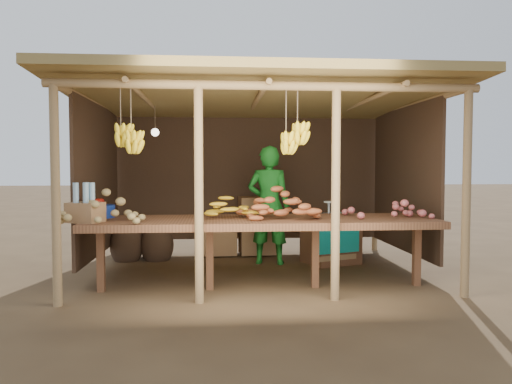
{
  "coord_description": "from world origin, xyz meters",
  "views": [
    {
      "loc": [
        -0.54,
        -6.53,
        1.39
      ],
      "look_at": [
        0.0,
        0.0,
        1.05
      ],
      "focal_mm": 35.0,
      "sensor_mm": 36.0,
      "label": 1
    }
  ],
  "objects": [
    {
      "name": "ground",
      "position": [
        0.0,
        0.0,
        0.0
      ],
      "size": [
        60.0,
        60.0,
        0.0
      ],
      "primitive_type": "plane",
      "color": "brown",
      "rests_on": "ground"
    },
    {
      "name": "burlap_sacks",
      "position": [
        -1.62,
        0.87,
        0.29
      ],
      "size": [
        0.93,
        0.49,
        0.66
      ],
      "color": "#412C1E",
      "rests_on": "ground"
    },
    {
      "name": "tomato_basin",
      "position": [
        -1.9,
        -0.69,
        0.89
      ],
      "size": [
        0.41,
        0.41,
        0.22
      ],
      "rotation": [
        0.0,
        0.0,
        -0.42
      ],
      "color": "navy",
      "rests_on": "counter"
    },
    {
      "name": "sweet_potato_heap",
      "position": [
        0.17,
        -1.0,
        0.98
      ],
      "size": [
        0.95,
        0.65,
        0.35
      ],
      "primitive_type": null,
      "rotation": [
        0.0,
        0.0,
        -0.13
      ],
      "color": "#A7532A",
      "rests_on": "counter"
    },
    {
      "name": "banana_pile",
      "position": [
        -0.37,
        -0.88,
        0.97
      ],
      "size": [
        0.53,
        0.32,
        0.34
      ],
      "primitive_type": null,
      "rotation": [
        0.0,
        0.0,
        0.01
      ],
      "color": "gold",
      "rests_on": "counter"
    },
    {
      "name": "vendor",
      "position": [
        0.22,
        0.48,
        0.84
      ],
      "size": [
        0.69,
        0.54,
        1.68
      ],
      "primitive_type": "imported",
      "rotation": [
        0.0,
        0.0,
        2.89
      ],
      "color": "#1B7D23",
      "rests_on": "ground"
    },
    {
      "name": "onion_heap",
      "position": [
        1.45,
        -0.92,
        0.98
      ],
      "size": [
        0.98,
        0.76,
        0.36
      ],
      "primitive_type": null,
      "rotation": [
        0.0,
        0.0,
        0.31
      ],
      "color": "#C05E5D",
      "rests_on": "counter"
    },
    {
      "name": "tarp_crate",
      "position": [
        1.11,
        0.46,
        0.37
      ],
      "size": [
        0.94,
        0.88,
        0.91
      ],
      "color": "brown",
      "rests_on": "ground"
    },
    {
      "name": "bottle_box",
      "position": [
        -1.9,
        -1.18,
        0.96
      ],
      "size": [
        0.41,
        0.37,
        0.42
      ],
      "color": "olive",
      "rests_on": "counter"
    },
    {
      "name": "potato_heap",
      "position": [
        -1.73,
        -1.21,
        0.98
      ],
      "size": [
        0.98,
        0.71,
        0.36
      ],
      "primitive_type": null,
      "rotation": [
        0.0,
        0.0,
        0.23
      ],
      "color": "#9B8350",
      "rests_on": "counter"
    },
    {
      "name": "carton_stack",
      "position": [
        -0.08,
        1.2,
        0.39
      ],
      "size": [
        1.19,
        0.48,
        0.89
      ],
      "color": "olive",
      "rests_on": "ground"
    },
    {
      "name": "counter",
      "position": [
        0.0,
        -0.95,
        0.74
      ],
      "size": [
        3.9,
        1.05,
        0.8
      ],
      "color": "brown",
      "rests_on": "ground"
    },
    {
      "name": "stall_structure",
      "position": [
        -0.07,
        0.01,
        1.92
      ],
      "size": [
        4.7,
        3.5,
        2.43
      ],
      "color": "#9F7C52",
      "rests_on": "ground"
    }
  ]
}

